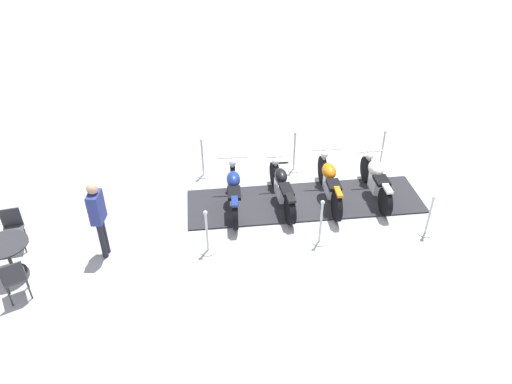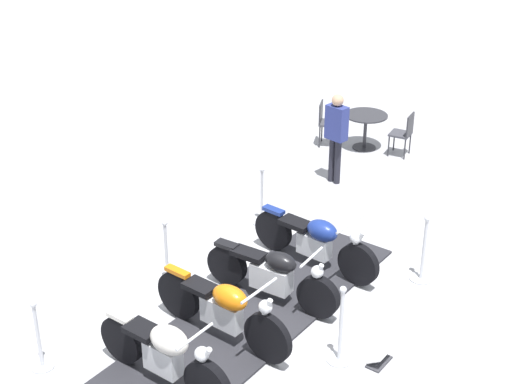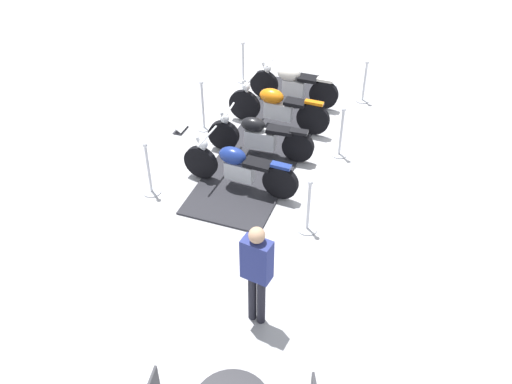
# 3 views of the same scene
# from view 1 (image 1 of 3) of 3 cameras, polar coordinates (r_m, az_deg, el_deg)

# --- Properties ---
(ground_plane) EXTENTS (80.00, 80.00, 0.00)m
(ground_plane) POSITION_cam_1_polar(r_m,az_deg,el_deg) (11.70, 5.78, -1.19)
(ground_plane) COLOR #B2B2B7
(display_platform) EXTENTS (3.89, 5.72, 0.04)m
(display_platform) POSITION_cam_1_polar(r_m,az_deg,el_deg) (11.69, 5.78, -1.11)
(display_platform) COLOR #28282D
(display_platform) RESTS_ON ground_plane
(motorcycle_cream) EXTENTS (1.93, 1.03, 0.97)m
(motorcycle_cream) POSITION_cam_1_polar(r_m,az_deg,el_deg) (11.90, 13.94, 1.53)
(motorcycle_cream) COLOR black
(motorcycle_cream) RESTS_ON display_platform
(motorcycle_copper) EXTENTS (2.10, 1.11, 1.03)m
(motorcycle_copper) POSITION_cam_1_polar(r_m,az_deg,el_deg) (11.57, 8.64, 1.25)
(motorcycle_copper) COLOR black
(motorcycle_copper) RESTS_ON display_platform
(motorcycle_black) EXTENTS (1.94, 1.21, 0.93)m
(motorcycle_black) POSITION_cam_1_polar(r_m,az_deg,el_deg) (11.36, 3.07, 0.57)
(motorcycle_black) COLOR black
(motorcycle_black) RESTS_ON display_platform
(motorcycle_navy) EXTENTS (2.13, 1.10, 0.97)m
(motorcycle_navy) POSITION_cam_1_polar(r_m,az_deg,el_deg) (11.23, -2.64, 0.34)
(motorcycle_navy) COLOR black
(motorcycle_navy) RESTS_ON display_platform
(stanchion_right_front) EXTENTS (0.35, 0.35, 1.03)m
(stanchion_right_front) POSITION_cam_1_polar(r_m,az_deg,el_deg) (13.40, 14.58, 4.31)
(stanchion_right_front) COLOR silver
(stanchion_right_front) RESTS_ON ground_plane
(stanchion_left_front) EXTENTS (0.32, 0.32, 1.01)m
(stanchion_left_front) POSITION_cam_1_polar(r_m,az_deg,el_deg) (11.12, 19.60, -3.32)
(stanchion_left_front) COLOR silver
(stanchion_left_front) RESTS_ON ground_plane
(stanchion_left_rear) EXTENTS (0.36, 0.36, 1.05)m
(stanchion_left_rear) POSITION_cam_1_polar(r_m,az_deg,el_deg) (10.10, -5.76, -5.60)
(stanchion_left_rear) COLOR silver
(stanchion_left_rear) RESTS_ON ground_plane
(stanchion_right_mid) EXTENTS (0.34, 0.34, 1.14)m
(stanchion_right_mid) POSITION_cam_1_polar(r_m,az_deg,el_deg) (12.74, 4.50, 4.00)
(stanchion_right_mid) COLOR silver
(stanchion_right_mid) RESTS_ON ground_plane
(stanchion_left_mid) EXTENTS (0.31, 0.31, 1.10)m
(stanchion_left_mid) POSITION_cam_1_polar(r_m,az_deg,el_deg) (10.32, 7.58, -4.29)
(stanchion_left_mid) COLOR silver
(stanchion_left_mid) RESTS_ON ground_plane
(stanchion_right_rear) EXTENTS (0.34, 0.34, 1.10)m
(stanchion_right_rear) POSITION_cam_1_polar(r_m,az_deg,el_deg) (12.53, -6.28, 3.26)
(stanchion_right_rear) COLOR silver
(stanchion_right_rear) RESTS_ON ground_plane
(info_placard) EXTENTS (0.35, 0.43, 0.19)m
(info_placard) POSITION_cam_1_polar(r_m,az_deg,el_deg) (13.22, 2.98, 3.76)
(info_placard) COLOR #333338
(info_placard) RESTS_ON ground_plane
(cafe_table) EXTENTS (0.88, 0.88, 0.74)m
(cafe_table) POSITION_cam_1_polar(r_m,az_deg,el_deg) (10.55, -27.35, -6.19)
(cafe_table) COLOR #2D2D33
(cafe_table) RESTS_ON ground_plane
(cafe_chair_near_table) EXTENTS (0.56, 0.56, 0.91)m
(cafe_chair_near_table) POSITION_cam_1_polar(r_m,az_deg,el_deg) (11.22, -26.78, -3.72)
(cafe_chair_near_table) COLOR #2D2D33
(cafe_chair_near_table) RESTS_ON ground_plane
(cafe_chair_across_table) EXTENTS (0.56, 0.56, 0.93)m
(cafe_chair_across_table) POSITION_cam_1_polar(r_m,az_deg,el_deg) (9.91, -26.66, -8.98)
(cafe_chair_across_table) COLOR #2D2D33
(cafe_chair_across_table) RESTS_ON ground_plane
(bystander_person) EXTENTS (0.45, 0.33, 1.75)m
(bystander_person) POSITION_cam_1_polar(r_m,az_deg,el_deg) (10.01, -18.16, -2.47)
(bystander_person) COLOR #23232D
(bystander_person) RESTS_ON ground_plane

